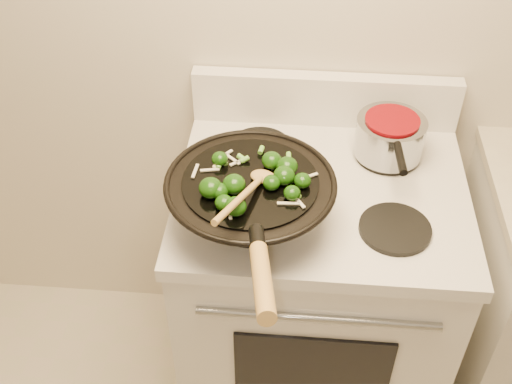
{
  "coord_description": "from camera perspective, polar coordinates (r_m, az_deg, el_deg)",
  "views": [
    {
      "loc": [
        -0.11,
        -0.13,
        2.06
      ],
      "look_at": [
        -0.2,
        1.01,
        1.03
      ],
      "focal_mm": 45.0,
      "sensor_mm": 36.0,
      "label": 1
    }
  ],
  "objects": [
    {
      "name": "wok",
      "position": [
        1.56,
        -0.48,
        -0.65
      ],
      "size": [
        0.42,
        0.69,
        0.24
      ],
      "color": "black",
      "rests_on": "stove"
    },
    {
      "name": "stirfry",
      "position": [
        1.5,
        -0.25,
        0.98
      ],
      "size": [
        0.3,
        0.26,
        0.05
      ],
      "color": "#123808",
      "rests_on": "wok"
    },
    {
      "name": "saucepan",
      "position": [
        1.81,
        11.82,
        4.87
      ],
      "size": [
        0.19,
        0.31,
        0.11
      ],
      "color": "#92959A",
      "rests_on": "stove"
    },
    {
      "name": "stove",
      "position": [
        2.05,
        5.05,
        -8.93
      ],
      "size": [
        0.78,
        0.67,
        1.08
      ],
      "color": "silver",
      "rests_on": "ground"
    },
    {
      "name": "wooden_spoon",
      "position": [
        1.46,
        -0.52,
        0.3
      ],
      "size": [
        0.13,
        0.27,
        0.09
      ],
      "color": "#AA8243",
      "rests_on": "wok"
    }
  ]
}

